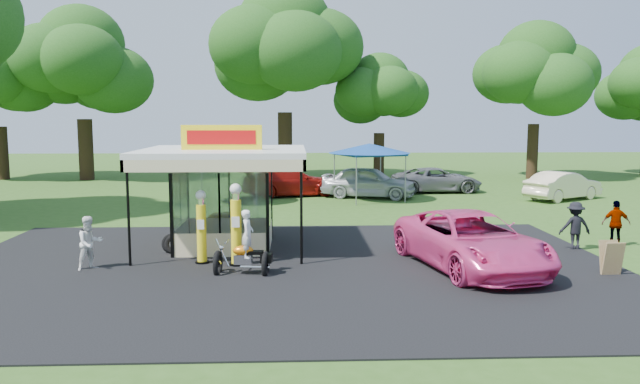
# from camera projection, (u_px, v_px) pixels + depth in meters

# --- Properties ---
(ground) EXTENTS (120.00, 120.00, 0.00)m
(ground) POSITION_uv_depth(u_px,v_px,m) (282.00, 288.00, 16.31)
(ground) COLOR #2F531A
(ground) RESTS_ON ground
(asphalt_apron) EXTENTS (20.00, 14.00, 0.04)m
(asphalt_apron) POSITION_uv_depth(u_px,v_px,m) (283.00, 268.00, 18.29)
(asphalt_apron) COLOR black
(asphalt_apron) RESTS_ON ground
(gas_station_kiosk) EXTENTS (5.40, 5.40, 4.18)m
(gas_station_kiosk) POSITION_uv_depth(u_px,v_px,m) (225.00, 196.00, 20.96)
(gas_station_kiosk) COLOR white
(gas_station_kiosk) RESTS_ON ground
(gas_pump_left) EXTENTS (0.42, 0.42, 2.27)m
(gas_pump_left) POSITION_uv_depth(u_px,v_px,m) (201.00, 229.00, 18.77)
(gas_pump_left) COLOR black
(gas_pump_left) RESTS_ON ground
(gas_pump_right) EXTENTS (0.46, 0.46, 2.49)m
(gas_pump_right) POSITION_uv_depth(u_px,v_px,m) (236.00, 227.00, 18.49)
(gas_pump_right) COLOR black
(gas_pump_right) RESTS_ON ground
(motorcycle) EXTENTS (1.67, 0.92, 1.94)m
(motorcycle) POSITION_uv_depth(u_px,v_px,m) (246.00, 249.00, 17.52)
(motorcycle) COLOR black
(motorcycle) RESTS_ON ground
(spare_tires) EXTENTS (0.80, 0.49, 0.68)m
(spare_tires) POSITION_uv_depth(u_px,v_px,m) (173.00, 244.00, 20.27)
(spare_tires) COLOR black
(spare_tires) RESTS_ON ground
(a_frame_sign) EXTENTS (0.55, 0.49, 0.98)m
(a_frame_sign) POSITION_uv_depth(u_px,v_px,m) (611.00, 258.00, 17.49)
(a_frame_sign) COLOR #593819
(a_frame_sign) RESTS_ON ground
(kiosk_car) EXTENTS (2.82, 1.13, 0.96)m
(kiosk_car) POSITION_uv_depth(u_px,v_px,m) (232.00, 223.00, 23.31)
(kiosk_car) COLOR yellow
(kiosk_car) RESTS_ON ground
(pink_sedan) EXTENTS (4.01, 6.46, 1.67)m
(pink_sedan) POSITION_uv_depth(u_px,v_px,m) (471.00, 241.00, 18.22)
(pink_sedan) COLOR #EC408D
(pink_sedan) RESTS_ON ground
(spectator_west) EXTENTS (0.98, 0.96, 1.59)m
(spectator_west) POSITION_uv_depth(u_px,v_px,m) (90.00, 243.00, 18.11)
(spectator_west) COLOR white
(spectator_west) RESTS_ON ground
(spectator_east_a) EXTENTS (1.05, 0.60, 1.62)m
(spectator_east_a) POSITION_uv_depth(u_px,v_px,m) (575.00, 226.00, 20.83)
(spectator_east_a) COLOR black
(spectator_east_a) RESTS_ON ground
(spectator_east_b) EXTENTS (0.99, 0.57, 1.58)m
(spectator_east_b) POSITION_uv_depth(u_px,v_px,m) (616.00, 223.00, 21.44)
(spectator_east_b) COLOR gray
(spectator_east_b) RESTS_ON ground
(bg_car_b) EXTENTS (5.84, 3.73, 1.58)m
(bg_car_b) POSITION_uv_depth(u_px,v_px,m) (291.00, 182.00, 34.89)
(bg_car_b) COLOR maroon
(bg_car_b) RESTS_ON ground
(bg_car_c) EXTENTS (5.50, 3.51, 1.74)m
(bg_car_c) POSITION_uv_depth(u_px,v_px,m) (368.00, 182.00, 34.18)
(bg_car_c) COLOR #BCBCC1
(bg_car_c) RESTS_ON ground
(bg_car_d) EXTENTS (5.37, 2.76, 1.45)m
(bg_car_d) POSITION_uv_depth(u_px,v_px,m) (437.00, 180.00, 36.67)
(bg_car_d) COLOR slate
(bg_car_d) RESTS_ON ground
(bg_car_e) EXTENTS (4.81, 3.70, 1.52)m
(bg_car_e) POSITION_uv_depth(u_px,v_px,m) (563.00, 186.00, 33.32)
(bg_car_e) COLOR #F6E4BC
(bg_car_e) RESTS_ON ground
(tent_west) EXTENTS (4.15, 4.15, 2.90)m
(tent_west) POSITION_uv_depth(u_px,v_px,m) (228.00, 152.00, 32.02)
(tent_west) COLOR gray
(tent_west) RESTS_ON ground
(tent_east) EXTENTS (4.33, 4.33, 3.03)m
(tent_east) POSITION_uv_depth(u_px,v_px,m) (369.00, 149.00, 32.85)
(tent_east) COLOR gray
(tent_east) RESTS_ON ground
(oak_far_b) EXTENTS (9.87, 9.87, 11.77)m
(oak_far_b) POSITION_uv_depth(u_px,v_px,m) (82.00, 72.00, 43.04)
(oak_far_b) COLOR black
(oak_far_b) RESTS_ON ground
(oak_far_c) EXTENTS (11.34, 11.34, 13.37)m
(oak_far_c) POSITION_uv_depth(u_px,v_px,m) (285.00, 58.00, 43.60)
(oak_far_c) COLOR black
(oak_far_c) RESTS_ON ground
(oak_far_d) EXTENTS (7.47, 7.47, 8.89)m
(oak_far_d) POSITION_uv_depth(u_px,v_px,m) (379.00, 100.00, 46.09)
(oak_far_d) COLOR black
(oak_far_d) RESTS_ON ground
(oak_far_e) EXTENTS (9.10, 9.10, 10.84)m
(oak_far_e) POSITION_uv_depth(u_px,v_px,m) (535.00, 81.00, 43.87)
(oak_far_e) COLOR black
(oak_far_e) RESTS_ON ground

